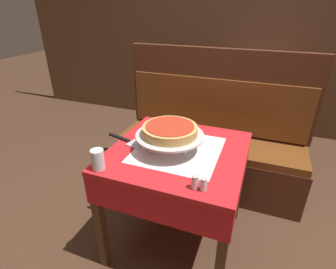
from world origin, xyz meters
TOP-DOWN VIEW (x-y plane):
  - ground_plane at (0.00, 0.00)m, footprint 14.00×14.00m
  - dining_table_front at (0.00, 0.00)m, footprint 0.78×0.78m
  - dining_table_rear at (0.33, 1.62)m, footprint 0.71×0.71m
  - booth_bench at (0.06, 0.73)m, footprint 1.56×0.44m
  - back_wall_panel at (0.00, 2.12)m, footprint 6.00×0.04m
  - pizza_pan_stand at (-0.04, -0.02)m, footprint 0.40×0.40m
  - deep_dish_pizza at (-0.04, -0.02)m, footprint 0.32×0.32m
  - pizza_server at (-0.33, -0.01)m, footprint 0.29×0.12m
  - water_glass_near at (-0.32, -0.34)m, footprint 0.07×0.07m
  - salt_shaker at (0.19, -0.31)m, footprint 0.03×0.03m
  - pepper_shaker at (0.23, -0.31)m, footprint 0.03×0.03m
  - condiment_caddy at (0.27, 1.54)m, footprint 0.14×0.14m

SIDE VIEW (x-z plane):
  - ground_plane at x=0.00m, z-range 0.00..0.00m
  - booth_bench at x=0.06m, z-range -0.24..0.94m
  - dining_table_front at x=0.00m, z-range 0.24..0.97m
  - dining_table_rear at x=0.33m, z-range 0.26..0.99m
  - pizza_server at x=-0.33m, z-range 0.72..0.74m
  - pepper_shaker at x=0.23m, z-range 0.73..0.79m
  - salt_shaker at x=0.19m, z-range 0.73..0.79m
  - condiment_caddy at x=0.27m, z-range 0.69..0.84m
  - water_glass_near at x=-0.32m, z-range 0.73..0.84m
  - pizza_pan_stand at x=-0.04m, z-range 0.77..0.87m
  - deep_dish_pizza at x=-0.04m, z-range 0.83..0.88m
  - back_wall_panel at x=0.00m, z-range 0.00..2.40m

